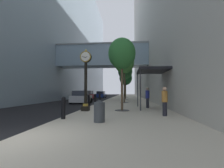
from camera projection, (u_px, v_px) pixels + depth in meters
The scene contains 19 objects.
ground_plane at pixel (109, 99), 31.67m from camera, with size 110.00×110.00×0.00m, color black.
sidewalk_right at pixel (127, 98), 34.32m from camera, with size 6.95×80.00×0.14m, color #BCB29E.
building_block_left at pixel (57, 23), 36.60m from camera, with size 24.23×80.00×34.81m.
street_clock at pixel (86, 77), 11.89m from camera, with size 0.84×0.55×4.60m.
bollard_nearest at pixel (63, 107), 8.34m from camera, with size 0.24×0.24×1.17m.
bollard_third at pixel (89, 101), 13.78m from camera, with size 0.24×0.24×1.17m.
bollard_fourth at pixel (95, 99), 16.50m from camera, with size 0.24×0.24×1.17m.
bollard_fifth at pixel (100, 98), 19.22m from camera, with size 0.24×0.24×1.17m.
street_tree_near at pixel (122, 54), 12.14m from camera, with size 2.08×2.08×5.53m.
street_tree_mid_near at pixel (124, 62), 20.64m from camera, with size 2.59×2.59×6.75m.
street_tree_mid_far at pixel (125, 71), 29.08m from camera, with size 2.61×2.61×6.62m.
street_tree_far at pixel (126, 78), 37.51m from camera, with size 2.98×2.98×6.35m.
trash_bin at pixel (99, 111), 7.47m from camera, with size 0.53×0.53×1.05m.
pedestrian_walking at pixel (147, 97), 13.85m from camera, with size 0.38×0.38×1.78m.
pedestrian_by_clock at pixel (165, 100), 9.35m from camera, with size 0.48×0.48×1.71m.
storefront_awning at pixel (152, 71), 13.52m from camera, with size 2.40×3.60×3.30m.
car_silver_near at pixel (81, 97), 20.92m from camera, with size 2.17×4.14×1.67m.
car_red_mid at pixel (88, 95), 29.66m from camera, with size 2.04×4.34×1.71m.
car_blue_far at pixel (101, 95), 37.20m from camera, with size 2.13×4.07×1.62m.
Camera 1 is at (3.68, -4.57, 1.58)m, focal length 25.49 mm.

